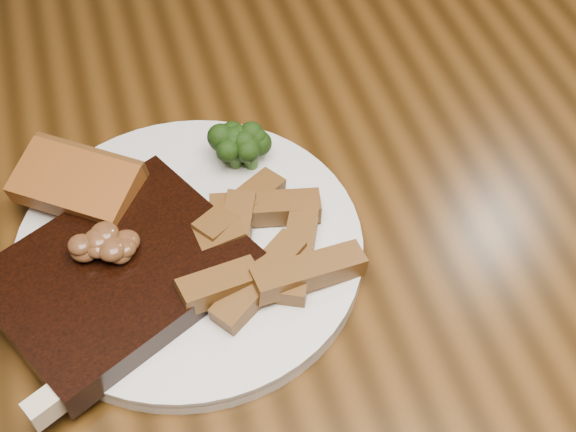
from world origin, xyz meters
The scene contains 8 objects.
dining_table centered at (0.00, 0.00, 0.66)m, with size 1.60×0.90×0.75m.
plate centered at (-0.08, 0.02, 0.76)m, with size 0.27×0.27×0.01m, color silver.
steak centered at (-0.14, 0.00, 0.78)m, with size 0.18×0.14×0.03m, color black.
steak_bone centered at (-0.14, -0.06, 0.77)m, with size 0.17×0.02×0.02m, color beige.
mushroom_pile centered at (-0.14, 0.01, 0.80)m, with size 0.06×0.06×0.03m, color brown, non-canonical shape.
garlic_bread centered at (-0.16, 0.09, 0.77)m, with size 0.10×0.05×0.02m, color #954A1B.
potato_wedges centered at (-0.03, 0.01, 0.77)m, with size 0.11×0.11×0.02m, color brown, non-canonical shape.
broccoli_cluster centered at (-0.02, 0.10, 0.78)m, with size 0.06×0.06×0.04m, color black, non-canonical shape.
Camera 1 is at (-0.11, -0.36, 1.27)m, focal length 50.00 mm.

